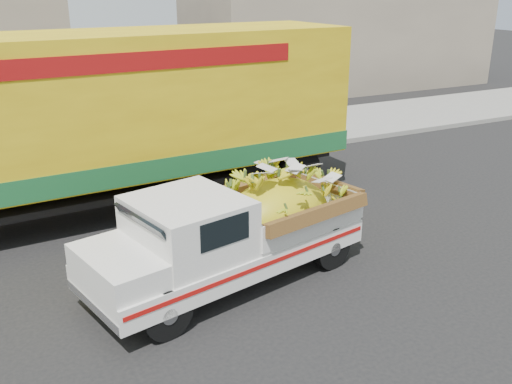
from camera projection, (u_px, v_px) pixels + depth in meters
name	position (u px, v px, depth m)	size (l,w,h in m)	color
ground	(154.00, 288.00, 9.35)	(100.00, 100.00, 0.00)	black
curb	(81.00, 178.00, 14.37)	(60.00, 0.25, 0.15)	gray
sidewalk	(66.00, 157.00, 16.13)	(60.00, 4.00, 0.14)	gray
building_right	(339.00, 21.00, 26.87)	(14.00, 6.00, 6.00)	gray
pickup_truck	(245.00, 227.00, 9.47)	(4.99, 2.71, 1.66)	black
semi_trailer	(79.00, 119.00, 11.49)	(12.03, 3.10, 3.80)	black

